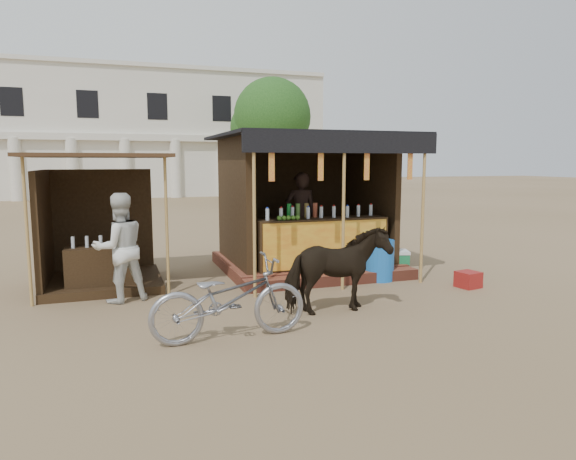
# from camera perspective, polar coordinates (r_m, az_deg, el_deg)

# --- Properties ---
(ground) EXTENTS (120.00, 120.00, 0.00)m
(ground) POSITION_cam_1_polar(r_m,az_deg,el_deg) (7.43, 4.04, -10.00)
(ground) COLOR #846B4C
(ground) RESTS_ON ground
(main_stall) EXTENTS (3.60, 3.61, 2.78)m
(main_stall) POSITION_cam_1_polar(r_m,az_deg,el_deg) (10.65, 2.03, 1.04)
(main_stall) COLOR brown
(main_stall) RESTS_ON ground
(secondary_stall) EXTENTS (2.40, 2.40, 2.38)m
(secondary_stall) POSITION_cam_1_polar(r_m,az_deg,el_deg) (9.87, -20.94, -1.03)
(secondary_stall) COLOR #332212
(secondary_stall) RESTS_ON ground
(cow) EXTENTS (1.57, 0.77, 1.30)m
(cow) POSITION_cam_1_polar(r_m,az_deg,el_deg) (7.64, 5.47, -4.50)
(cow) COLOR black
(cow) RESTS_ON ground
(motorbike) EXTENTS (2.03, 0.77, 1.06)m
(motorbike) POSITION_cam_1_polar(r_m,az_deg,el_deg) (6.57, -6.56, -7.61)
(motorbike) COLOR gray
(motorbike) RESTS_ON ground
(bystander) EXTENTS (1.01, 0.89, 1.76)m
(bystander) POSITION_cam_1_polar(r_m,az_deg,el_deg) (8.63, -18.20, -1.89)
(bystander) COLOR silver
(bystander) RESTS_ON ground
(blue_barrel) EXTENTS (0.65, 0.65, 0.77)m
(blue_barrel) POSITION_cam_1_polar(r_m,az_deg,el_deg) (9.93, 10.09, -3.31)
(blue_barrel) COLOR blue
(blue_barrel) RESTS_ON ground
(red_crate) EXTENTS (0.42, 0.42, 0.29)m
(red_crate) POSITION_cam_1_polar(r_m,az_deg,el_deg) (9.80, 19.39, -5.21)
(red_crate) COLOR maroon
(red_crate) RESTS_ON ground
(cooler) EXTENTS (0.74, 0.62, 0.46)m
(cooler) POSITION_cam_1_polar(r_m,az_deg,el_deg) (10.65, 11.49, -3.45)
(cooler) COLOR #1B7C44
(cooler) RESTS_ON ground
(background_building) EXTENTS (26.00, 7.45, 8.18)m
(background_building) POSITION_cam_1_polar(r_m,az_deg,el_deg) (36.52, -17.85, 9.97)
(background_building) COLOR silver
(background_building) RESTS_ON ground
(tree) EXTENTS (4.50, 4.40, 7.00)m
(tree) POSITION_cam_1_polar(r_m,az_deg,el_deg) (30.02, -2.18, 12.17)
(tree) COLOR #382314
(tree) RESTS_ON ground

